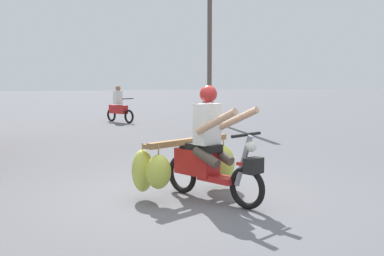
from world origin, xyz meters
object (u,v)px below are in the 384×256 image
motorbike_distant_ahead_left (119,108)px  motorbike_distant_ahead_right (208,114)px  motorbike_main_loaded (199,159)px  utility_pole (210,37)px

motorbike_distant_ahead_left → motorbike_distant_ahead_right: size_ratio=1.03×
motorbike_distant_ahead_left → motorbike_distant_ahead_right: same height
motorbike_main_loaded → motorbike_distant_ahead_right: bearing=71.0°
motorbike_main_loaded → motorbike_distant_ahead_left: size_ratio=1.21×
motorbike_main_loaded → utility_pole: bearing=71.0°
motorbike_distant_ahead_left → motorbike_distant_ahead_right: 4.63m
motorbike_main_loaded → motorbike_distant_ahead_right: (2.57, 7.47, 0.03)m
motorbike_distant_ahead_right → utility_pole: bearing=71.0°
motorbike_main_loaded → motorbike_distant_ahead_left: (0.33, 11.53, 0.03)m
utility_pole → motorbike_distant_ahead_left: bearing=174.9°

